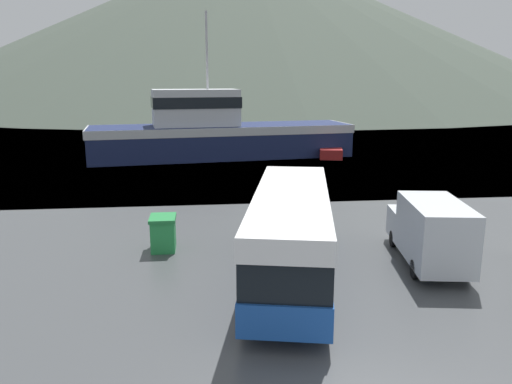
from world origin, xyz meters
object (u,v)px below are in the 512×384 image
delivery_van (430,231)px  small_boat (330,150)px  tour_bus (291,231)px  storage_bin (163,233)px  fishing_boat (217,132)px

delivery_van → small_boat: 28.81m
tour_bus → delivery_van: size_ratio=1.80×
small_boat → storage_bin: bearing=74.5°
fishing_boat → small_boat: size_ratio=3.46×
fishing_boat → storage_bin: 25.69m
storage_bin → small_boat: (13.88, 25.78, -0.30)m
storage_bin → small_boat: storage_bin is taller
delivery_van → small_boat: delivery_van is taller
tour_bus → delivery_van: tour_bus is taller
tour_bus → fishing_boat: fishing_boat is taller
storage_bin → small_boat: bearing=61.7°
delivery_van → storage_bin: size_ratio=4.09×
small_boat → tour_bus: bearing=85.7°
delivery_van → fishing_boat: size_ratio=0.25×
fishing_boat → small_boat: bearing=83.6°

